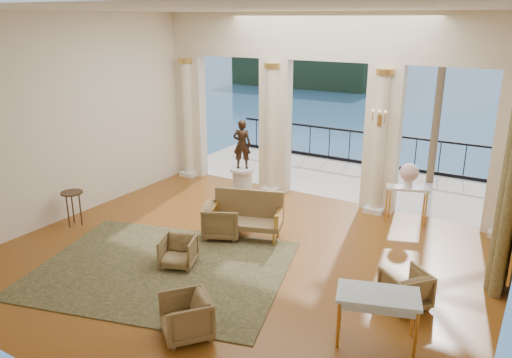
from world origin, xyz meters
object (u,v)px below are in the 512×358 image
Objects in this scene: pedestal at (242,192)px; console_table at (407,193)px; game_table at (378,299)px; side_table at (72,197)px; armchair_b at (186,315)px; armchair_c at (406,286)px; settee at (247,215)px; armchair_a at (178,250)px; armchair_d at (223,219)px; statue at (242,144)px.

pedestal is 1.15× the size of console_table.
pedestal reaches higher than console_table.
side_table is (-7.00, 0.64, -0.03)m from game_table.
armchair_b is at bearing -22.22° from side_table.
pedestal is 3.67m from console_table.
armchair_c is 3.66m from settee.
armchair_a is 5.13m from console_table.
armchair_d is (-1.50, 3.09, 0.04)m from armchair_b.
console_table reaches higher than armchair_b.
console_table is (3.02, 4.13, 0.40)m from armchair_a.
armchair_b is 3.44m from armchair_d.
armchair_c is at bearing -125.24° from armchair_d.
armchair_b is 5.95m from console_table.
armchair_d reaches higher than game_table.
settee is 3.86m from side_table.
armchair_d is at bearing -59.46° from armchair_c.
settee reaches higher than armchair_a.
settee is (0.39, 1.77, 0.17)m from armchair_a.
armchair_d is 1.00× the size of side_table.
settee reaches higher than armchair_d.
console_table is at bearing 21.84° from pedestal.
armchair_c is at bearing 66.89° from game_table.
armchair_a is at bearing -121.06° from settee.
armchair_c is at bearing -94.53° from console_table.
armchair_a is 0.64× the size of console_table.
armchair_b is 0.43× the size of settee.
side_table is at bearing -45.64° from armchair_c.
pedestal is 1.13m from statue.
pedestal is at bearing 75.85° from armchair_a.
pedestal reaches higher than armchair_a.
settee is 1.26× the size of game_table.
armchair_d is 4.06m from console_table.
pedestal is at bearing 41.44° from side_table.
settee reaches higher than armchair_b.
statue is at bearing 125.13° from game_table.
armchair_d is 0.49× the size of settee.
armchair_a is 1.49m from armchair_d.
pedestal is at bearing -113.25° from statue.
pedestal is 3.74m from side_table.
armchair_a is 3.21m from side_table.
side_table is at bearing -176.27° from settee.
pedestal is 1.00× the size of statue.
game_table is 1.30× the size of console_table.
armchair_c is 4.72m from pedestal.
armchair_b is 4.74m from pedestal.
armchair_b is at bearing -170.27° from game_table.
settee is at bearing -64.90° from armchair_c.
console_table is at bearing 81.77° from game_table.
game_table is 5.31m from statue.
armchair_b is 0.89× the size of armchair_d.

